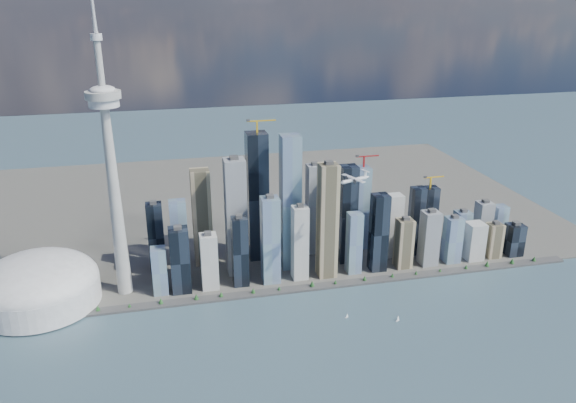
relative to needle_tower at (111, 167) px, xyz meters
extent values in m
plane|color=#324A57|center=(300.00, -310.00, -235.84)|extent=(4000.00, 4000.00, 0.00)
cube|color=#383838|center=(300.00, -60.00, -233.84)|extent=(1100.00, 22.00, 4.00)
cube|color=#4C4C47|center=(300.00, 390.00, -234.34)|extent=(1400.00, 900.00, 3.00)
cylinder|color=#3F2D1E|center=(-176.67, -60.00, -230.64)|extent=(1.00, 1.00, 2.40)
cone|color=#1B4B21|center=(-176.67, -60.00, -227.04)|extent=(7.20, 7.20, 8.00)
cylinder|color=#3F2D1E|center=(-90.00, -60.00, -230.64)|extent=(1.00, 1.00, 2.40)
cone|color=#1B4B21|center=(-90.00, -60.00, -227.04)|extent=(7.20, 7.20, 8.00)
cylinder|color=#3F2D1E|center=(-3.33, -60.00, -230.64)|extent=(1.00, 1.00, 2.40)
cone|color=#1B4B21|center=(-3.33, -60.00, -227.04)|extent=(7.20, 7.20, 8.00)
cylinder|color=#3F2D1E|center=(83.33, -60.00, -230.64)|extent=(1.00, 1.00, 2.40)
cone|color=#1B4B21|center=(83.33, -60.00, -227.04)|extent=(7.20, 7.20, 8.00)
cylinder|color=#3F2D1E|center=(170.00, -60.00, -230.64)|extent=(1.00, 1.00, 2.40)
cone|color=#1B4B21|center=(170.00, -60.00, -227.04)|extent=(7.20, 7.20, 8.00)
cylinder|color=#3F2D1E|center=(256.67, -60.00, -230.64)|extent=(1.00, 1.00, 2.40)
cone|color=#1B4B21|center=(256.67, -60.00, -227.04)|extent=(7.20, 7.20, 8.00)
cylinder|color=#3F2D1E|center=(343.33, -60.00, -230.64)|extent=(1.00, 1.00, 2.40)
cone|color=#1B4B21|center=(343.33, -60.00, -227.04)|extent=(7.20, 7.20, 8.00)
cylinder|color=#3F2D1E|center=(430.00, -60.00, -230.64)|extent=(1.00, 1.00, 2.40)
cone|color=#1B4B21|center=(430.00, -60.00, -227.04)|extent=(7.20, 7.20, 8.00)
cylinder|color=#3F2D1E|center=(516.67, -60.00, -230.64)|extent=(1.00, 1.00, 2.40)
cone|color=#1B4B21|center=(516.67, -60.00, -227.04)|extent=(7.20, 7.20, 8.00)
cylinder|color=#3F2D1E|center=(603.33, -60.00, -230.64)|extent=(1.00, 1.00, 2.40)
cone|color=#1B4B21|center=(603.33, -60.00, -227.04)|extent=(7.20, 7.20, 8.00)
cylinder|color=#3F2D1E|center=(690.00, -60.00, -230.64)|extent=(1.00, 1.00, 2.40)
cone|color=#1B4B21|center=(690.00, -60.00, -227.04)|extent=(7.20, 7.20, 8.00)
cylinder|color=#3F2D1E|center=(776.67, -60.00, -230.64)|extent=(1.00, 1.00, 2.40)
cone|color=#1B4B21|center=(776.67, -60.00, -227.04)|extent=(7.20, 7.20, 8.00)
cube|color=black|center=(100.00, -20.00, -172.61)|extent=(34.00, 34.00, 120.45)
cube|color=#7F98C0|center=(100.00, 30.00, -156.19)|extent=(30.00, 30.00, 153.31)
cube|color=beige|center=(150.00, -20.00, -180.82)|extent=(30.00, 30.00, 104.03)
cube|color=tan|center=(150.00, 85.00, -137.02)|extent=(36.00, 36.00, 191.63)
cube|color=gray|center=(205.00, 30.00, -120.60)|extent=(38.00, 38.00, 224.48)
cube|color=black|center=(205.00, -20.00, -167.14)|extent=(28.00, 28.00, 131.41)
cube|color=#7F98C0|center=(260.00, -20.00, -150.71)|extent=(32.00, 32.00, 164.26)
cube|color=black|center=(260.00, 85.00, -104.17)|extent=(40.00, 40.00, 257.34)
cube|color=#7F98C0|center=(315.00, 30.00, -101.43)|extent=(36.00, 36.00, 262.81)
cube|color=beige|center=(315.00, -20.00, -161.66)|extent=(28.00, 28.00, 142.36)
cube|color=tan|center=(370.00, -20.00, -123.33)|extent=(34.00, 34.00, 219.01)
cube|color=gray|center=(370.00, 85.00, -139.76)|extent=(30.00, 30.00, 186.16)
cube|color=black|center=(425.00, 30.00, -134.28)|extent=(32.00, 32.00, 197.11)
cube|color=#7F98C0|center=(425.00, -20.00, -172.61)|extent=(26.00, 26.00, 120.45)
cube|color=black|center=(475.00, -20.00, -156.19)|extent=(30.00, 30.00, 153.31)
cube|color=#7F98C0|center=(475.00, 85.00, -145.24)|extent=(34.00, 34.00, 175.21)
cube|color=beige|center=(525.00, 30.00, -167.14)|extent=(28.00, 28.00, 131.41)
cube|color=tan|center=(525.00, -20.00, -183.56)|extent=(30.00, 30.00, 98.55)
cube|color=gray|center=(575.00, -20.00, -178.09)|extent=(32.00, 32.00, 109.50)
cube|color=black|center=(575.00, 30.00, -161.66)|extent=(26.00, 26.00, 142.36)
cube|color=#7F98C0|center=(625.00, -20.00, -186.30)|extent=(30.00, 30.00, 93.08)
cube|color=black|center=(625.00, 85.00, -172.61)|extent=(28.00, 28.00, 120.45)
cube|color=#7F98C0|center=(675.00, 30.00, -191.77)|extent=(30.00, 30.00, 82.13)
cube|color=beige|center=(675.00, -20.00, -194.51)|extent=(34.00, 34.00, 76.65)
cube|color=tan|center=(720.00, -20.00, -197.25)|extent=(28.00, 28.00, 71.18)
cube|color=gray|center=(720.00, 30.00, -183.56)|extent=(30.00, 30.00, 98.55)
cube|color=black|center=(765.00, -20.00, -199.99)|extent=(32.00, 32.00, 65.70)
cube|color=#7F98C0|center=(765.00, 30.00, -189.04)|extent=(26.00, 26.00, 87.60)
cube|color=black|center=(60.00, 85.00, -167.14)|extent=(30.00, 30.00, 131.41)
cube|color=#7F98C0|center=(60.00, -20.00, -189.04)|extent=(26.00, 26.00, 87.60)
cube|color=yellow|center=(260.00, 85.00, 35.50)|extent=(3.00, 3.00, 22.00)
cube|color=yellow|center=(268.25, 85.00, 46.50)|extent=(55.00, 2.20, 2.20)
cube|color=#383838|center=(243.50, 85.00, 48.50)|extent=(6.00, 4.00, 4.00)
cube|color=#A41718|center=(475.00, 85.00, -46.63)|extent=(3.00, 3.00, 22.00)
cube|color=#A41718|center=(482.20, 85.00, -35.63)|extent=(48.00, 2.20, 2.20)
cube|color=#383838|center=(460.60, 85.00, -33.63)|extent=(6.00, 4.00, 4.00)
cube|color=yellow|center=(625.00, 85.00, -101.38)|extent=(3.00, 3.00, 22.00)
cube|color=yellow|center=(631.75, 85.00, -90.38)|extent=(45.00, 2.20, 2.20)
cube|color=#383838|center=(611.50, 85.00, -88.38)|extent=(6.00, 4.00, 4.00)
cone|color=#9D9E99|center=(0.00, 0.00, -62.84)|extent=(26.00, 26.00, 340.00)
cylinder|color=silver|center=(0.00, 0.00, 107.16)|extent=(48.00, 48.00, 14.00)
cylinder|color=#9D9E99|center=(0.00, 0.00, 119.16)|extent=(56.00, 56.00, 12.00)
ellipsoid|color=silver|center=(0.00, 0.00, 127.16)|extent=(40.00, 40.00, 14.00)
cylinder|color=#9D9E99|center=(0.00, 0.00, 167.16)|extent=(11.00, 11.00, 80.00)
cylinder|color=silver|center=(0.00, 0.00, 207.16)|extent=(18.00, 18.00, 10.00)
cylinder|color=silver|center=(-140.00, -10.00, -210.84)|extent=(200.00, 200.00, 44.00)
ellipsoid|color=silver|center=(-140.00, -10.00, -188.84)|extent=(200.00, 200.00, 84.00)
cylinder|color=silver|center=(385.76, -108.23, -15.81)|extent=(47.93, 22.85, 6.02)
cone|color=silver|center=(361.98, -117.17, -15.81)|extent=(8.28, 7.95, 6.02)
cone|color=silver|center=(410.43, -98.97, -15.81)|extent=(10.93, 8.95, 6.02)
cube|color=silver|center=(384.00, -108.89, -12.61)|extent=(25.58, 51.98, 0.94)
cylinder|color=silver|center=(387.64, -118.58, -14.11)|extent=(10.88, 6.81, 3.39)
cylinder|color=silver|center=(380.36, -99.20, -14.11)|extent=(10.88, 6.81, 3.39)
cylinder|color=#3F3F3F|center=(382.36, -120.57, -14.11)|extent=(2.91, 7.15, 7.53)
cylinder|color=#3F3F3F|center=(375.08, -101.19, -14.11)|extent=(2.91, 7.15, 7.53)
cube|color=silver|center=(407.79, -99.96, -9.78)|extent=(5.20, 2.56, 10.35)
cube|color=silver|center=(407.79, -99.96, -4.52)|extent=(9.83, 17.31, 0.66)
cube|color=silver|center=(439.52, -196.24, -235.39)|extent=(7.02, 4.45, 0.90)
cylinder|color=#999999|center=(439.52, -196.24, -230.21)|extent=(0.27, 0.27, 10.13)
cube|color=silver|center=(361.44, -167.76, -235.49)|extent=(5.47, 3.00, 0.70)
cylinder|color=#999999|center=(361.44, -167.76, -231.47)|extent=(0.21, 0.21, 7.86)
camera|label=1|loc=(86.78, -929.92, 272.05)|focal=35.00mm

